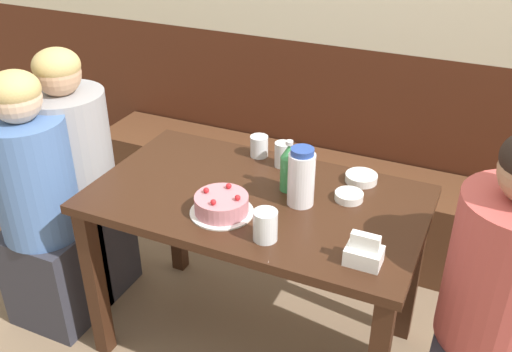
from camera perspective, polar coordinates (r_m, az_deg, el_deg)
name	(u,v)px	position (r m, az deg, el deg)	size (l,w,h in m)	color
ground_plane	(256,340)	(2.53, 0.04, -16.13)	(12.00, 12.00, 0.00)	#846B51
bench_seat	(322,203)	(3.00, 6.63, -2.68)	(2.57, 0.38, 0.43)	#56331E
dining_table	(256,220)	(2.13, 0.05, -4.46)	(1.21, 0.70, 0.73)	#381E11
birthday_cake	(222,205)	(1.96, -3.46, -2.89)	(0.22, 0.22, 0.09)	white
water_pitcher	(301,177)	(1.98, 4.55, -0.13)	(0.10, 0.10, 0.22)	white
soju_bottle	(289,167)	(2.07, 3.28, 0.90)	(0.06, 0.06, 0.20)	#388E4C
napkin_holder	(364,253)	(1.76, 10.75, -7.57)	(0.11, 0.08, 0.11)	white
bowl_soup_white	(349,196)	(2.07, 9.28, -2.00)	(0.10, 0.10, 0.03)	white
bowl_rice_small	(361,178)	(2.19, 10.48, -0.19)	(0.12, 0.12, 0.03)	white
glass_water_tall	(265,225)	(1.82, 0.94, -4.97)	(0.08, 0.08, 0.10)	silver
glass_tumbler_short	(282,154)	(2.25, 2.63, 2.17)	(0.06, 0.06, 0.10)	silver
glass_shot_small	(259,146)	(2.32, 0.32, 3.00)	(0.07, 0.07, 0.09)	silver
person_teal_shirt	(500,305)	(1.98, 23.17, -11.76)	(0.36, 0.36, 1.17)	#33333D
person_pale_blue_shirt	(41,213)	(2.47, -20.69, -3.52)	(0.34, 0.32, 1.14)	#33333D
person_grey_tee	(77,184)	(2.60, -17.42, -0.77)	(0.34, 0.34, 1.16)	#33333D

